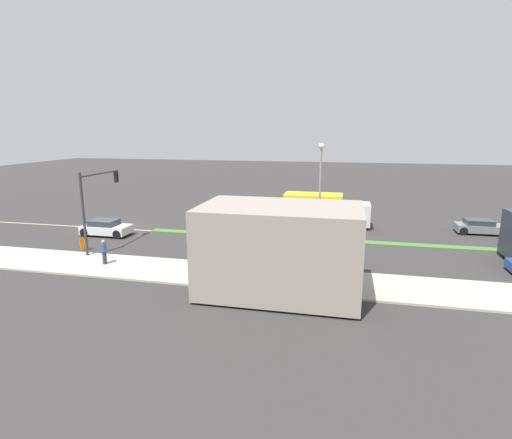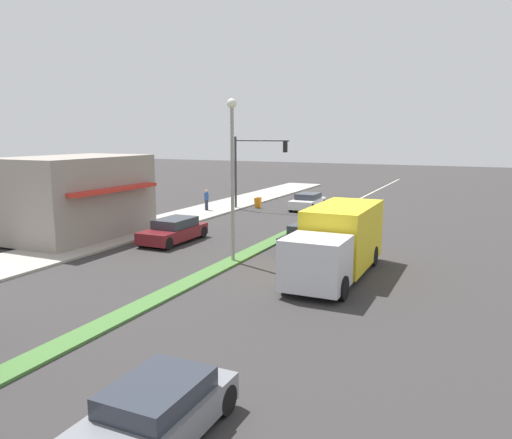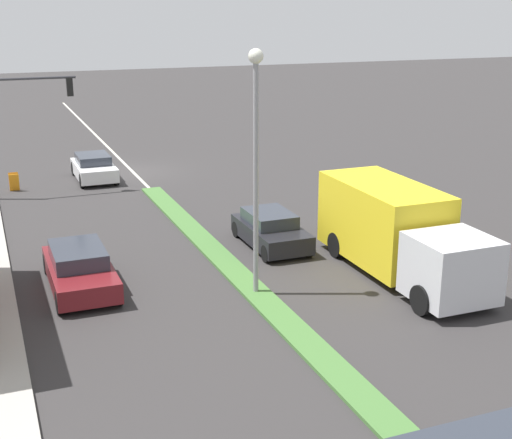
{
  "view_description": "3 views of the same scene",
  "coord_description": "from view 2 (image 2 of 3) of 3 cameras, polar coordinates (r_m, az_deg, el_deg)",
  "views": [
    {
      "loc": [
        30.33,
        19.72,
        8.37
      ],
      "look_at": [
        -1.73,
        12.6,
        1.03
      ],
      "focal_mm": 28.0,
      "sensor_mm": 36.0,
      "label": 1
    },
    {
      "loc": [
        -10.49,
        38.08,
        5.91
      ],
      "look_at": [
        0.33,
        14.68,
        1.48
      ],
      "focal_mm": 35.0,
      "sensor_mm": 36.0,
      "label": 2
    },
    {
      "loc": [
        7.54,
        37.09,
        8.67
      ],
      "look_at": [
        -1.23,
        14.84,
        1.41
      ],
      "focal_mm": 50.0,
      "sensor_mm": 36.0,
      "label": 3
    }
  ],
  "objects": [
    {
      "name": "van_white",
      "position": [
        39.61,
        5.91,
        2.03
      ],
      "size": [
        1.87,
        3.85,
        1.29
      ],
      "color": "silver",
      "rests_on": "ground"
    },
    {
      "name": "lane_marking_center",
      "position": [
        39.94,
        9.31,
        1.11
      ],
      "size": [
        0.16,
        60.0,
        0.01
      ],
      "primitive_type": "cube",
      "color": "beige",
      "rests_on": "ground"
    },
    {
      "name": "street_lamp",
      "position": [
        22.72,
        -2.73,
        6.88
      ],
      "size": [
        0.44,
        0.44,
        7.37
      ],
      "color": "gray",
      "rests_on": "median_strip"
    },
    {
      "name": "building_corner_store",
      "position": [
        30.38,
        -19.8,
        2.52
      ],
      "size": [
        5.73,
        8.17,
        4.55
      ],
      "color": "gray",
      "rests_on": "sidewalk_right"
    },
    {
      "name": "sedan_dark",
      "position": [
        26.12,
        5.78,
        -1.99
      ],
      "size": [
        1.82,
        3.84,
        1.29
      ],
      "color": "black",
      "rests_on": "ground"
    },
    {
      "name": "ground_plane",
      "position": [
        23.41,
        -2.69,
        -4.89
      ],
      "size": [
        160.0,
        160.0,
        0.0
      ],
      "primitive_type": "plane",
      "color": "#333030"
    },
    {
      "name": "pedestrian",
      "position": [
        38.54,
        -5.69,
        2.3
      ],
      "size": [
        0.34,
        0.34,
        1.58
      ],
      "color": "#282D42",
      "rests_on": "sidewalk_right"
    },
    {
      "name": "sedan_maroon",
      "position": [
        27.94,
        -9.38,
        -1.27
      ],
      "size": [
        1.9,
        4.37,
        1.31
      ],
      "color": "maroon",
      "rests_on": "ground"
    },
    {
      "name": "traffic_signal_main",
      "position": [
        38.94,
        -0.48,
        6.78
      ],
      "size": [
        4.59,
        0.34,
        5.6
      ],
      "color": "#333338",
      "rests_on": "sidewalk_right"
    },
    {
      "name": "suv_grey",
      "position": [
        10.48,
        -11.66,
        -20.99
      ],
      "size": [
        1.79,
        3.86,
        1.19
      ],
      "color": "slate",
      "rests_on": "ground"
    },
    {
      "name": "median_strip",
      "position": [
        16.34,
        -17.72,
        -11.74
      ],
      "size": [
        0.9,
        46.0,
        0.1
      ],
      "primitive_type": "cube",
      "color": "#477538",
      "rests_on": "ground"
    },
    {
      "name": "sidewalk_right",
      "position": [
        28.24,
        -19.62,
        -2.79
      ],
      "size": [
        4.0,
        73.0,
        0.12
      ],
      "primitive_type": "cube",
      "color": "#A8A399",
      "rests_on": "ground"
    },
    {
      "name": "delivery_truck",
      "position": [
        21.29,
        9.32,
        -2.43
      ],
      "size": [
        2.44,
        7.5,
        2.87
      ],
      "color": "silver",
      "rests_on": "ground"
    },
    {
      "name": "warning_aframe_sign",
      "position": [
        40.36,
        0.21,
        1.93
      ],
      "size": [
        0.45,
        0.53,
        0.84
      ],
      "color": "orange",
      "rests_on": "ground"
    }
  ]
}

